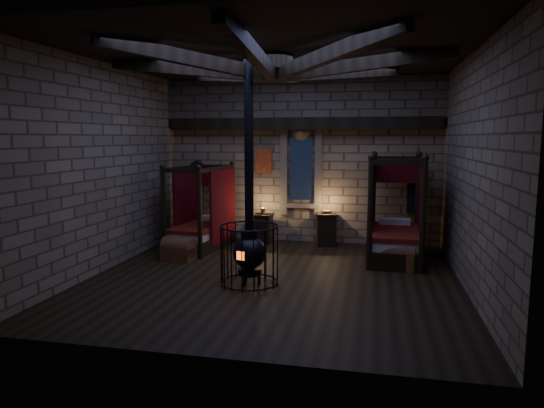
% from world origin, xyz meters
% --- Properties ---
extents(room, '(7.02, 7.02, 4.29)m').
position_xyz_m(room, '(-0.00, 0.09, 3.74)').
color(room, black).
rests_on(room, ground).
extents(bed_left, '(1.24, 2.03, 2.01)m').
position_xyz_m(bed_left, '(-2.26, 2.20, 0.50)').
color(bed_left, black).
rests_on(bed_left, ground).
extents(bed_right, '(1.20, 2.20, 2.27)m').
position_xyz_m(bed_right, '(2.33, 2.09, 0.56)').
color(bed_right, black).
rests_on(bed_right, ground).
extents(trunk_left, '(0.77, 0.56, 0.52)m').
position_xyz_m(trunk_left, '(-2.35, 0.95, 0.23)').
color(trunk_left, brown).
rests_on(trunk_left, ground).
extents(trunk_right, '(0.91, 0.67, 0.61)m').
position_xyz_m(trunk_right, '(2.33, 1.22, 0.27)').
color(trunk_right, brown).
rests_on(trunk_right, ground).
extents(nightstand_left, '(0.50, 0.48, 0.92)m').
position_xyz_m(nightstand_left, '(-0.92, 3.06, 0.39)').
color(nightstand_left, black).
rests_on(nightstand_left, ground).
extents(nightstand_right, '(0.58, 0.57, 0.89)m').
position_xyz_m(nightstand_right, '(0.71, 3.11, 0.42)').
color(nightstand_right, black).
rests_on(nightstand_right, ground).
extents(stove, '(1.08, 1.08, 4.05)m').
position_xyz_m(stove, '(-0.35, -0.46, 0.65)').
color(stove, black).
rests_on(stove, ground).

